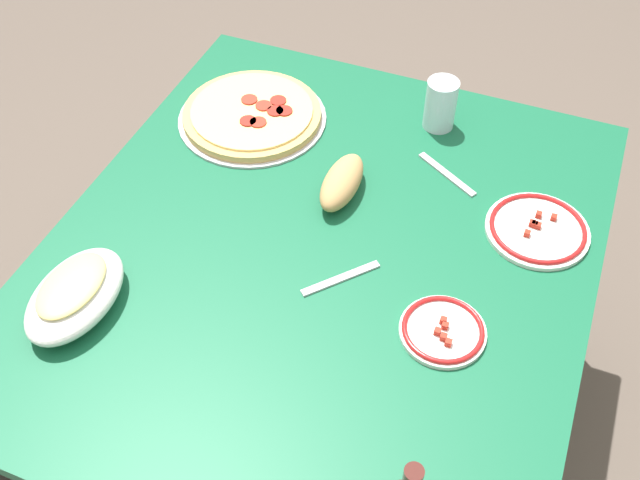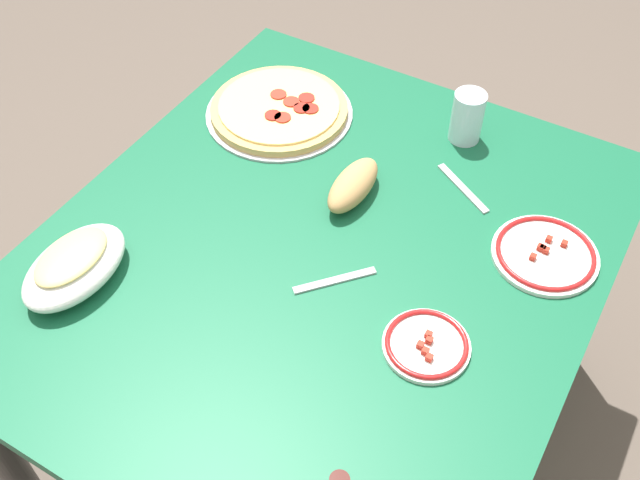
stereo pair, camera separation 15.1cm
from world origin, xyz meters
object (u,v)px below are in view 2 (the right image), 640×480
water_glass (467,117)px  side_plate_far (545,254)px  baked_pasta_dish (74,265)px  bread_loaf (353,185)px  pepperoni_pizza (279,110)px  side_plate_near (426,345)px  dining_table (320,282)px

water_glass → side_plate_far: size_ratio=0.57×
baked_pasta_dish → bread_loaf: bearing=143.0°
pepperoni_pizza → side_plate_near: size_ratio=2.19×
dining_table → baked_pasta_dish: (0.30, -0.37, 0.15)m
water_glass → side_plate_far: bearing=47.8°
baked_pasta_dish → bread_loaf: 0.59m
side_plate_near → side_plate_far: same height
side_plate_far → dining_table: bearing=-62.0°
baked_pasta_dish → water_glass: 0.92m
pepperoni_pizza → side_plate_far: 0.72m
baked_pasta_dish → pepperoni_pizza: bearing=173.9°
pepperoni_pizza → bread_loaf: (0.16, 0.29, 0.02)m
baked_pasta_dish → side_plate_far: bearing=123.7°
baked_pasta_dish → water_glass: bearing=147.9°
side_plate_far → bread_loaf: bearing=-84.0°
side_plate_far → bread_loaf: bread_loaf is taller
water_glass → side_plate_far: 0.39m
water_glass → side_plate_near: 0.61m
baked_pasta_dish → side_plate_near: (-0.20, 0.66, -0.03)m
dining_table → bread_loaf: 0.22m
side_plate_far → side_plate_near: bearing=-19.6°
pepperoni_pizza → water_glass: bearing=109.0°
dining_table → side_plate_near: side_plate_near is taller
bread_loaf → pepperoni_pizza: bearing=-118.9°
pepperoni_pizza → side_plate_near: 0.74m
bread_loaf → baked_pasta_dish: bearing=-37.0°
side_plate_near → bread_loaf: (-0.28, -0.30, 0.03)m
side_plate_near → bread_loaf: bread_loaf is taller
pepperoni_pizza → dining_table: bearing=42.9°
water_glass → bread_loaf: size_ratio=0.69×
baked_pasta_dish → side_plate_far: size_ratio=1.11×
dining_table → side_plate_far: (-0.21, 0.40, 0.11)m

